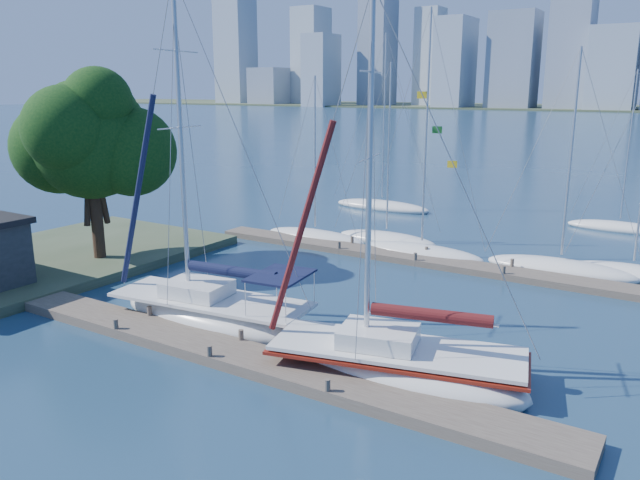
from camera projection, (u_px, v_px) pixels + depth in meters
The scene contains 14 objects.
ground at pixel (226, 357), 23.39m from camera, with size 700.00×700.00×0.00m, color #182E4D.
near_dock at pixel (226, 353), 23.34m from camera, with size 26.00×2.00×0.40m, color #4B4037.
far_dock at pixel (437, 262), 35.48m from camera, with size 30.00×1.80×0.36m, color #4B4037.
shore at pixel (26, 266), 34.57m from camera, with size 12.00×22.00×0.50m, color #38472D.
tree at pixel (90, 137), 33.74m from camera, with size 8.58×7.81×10.95m.
sailboat_navy at pixel (210, 299), 26.62m from camera, with size 9.86×4.26×14.81m.
sailboat_maroon at pixel (396, 350), 21.65m from camera, with size 9.84×5.19×13.60m.
bg_boat_0 at pixel (315, 236), 41.46m from camera, with size 7.64×3.63×10.92m.
bg_boat_1 at pixel (386, 239), 40.73m from camera, with size 7.20×4.23×11.72m.
bg_boat_2 at pixel (422, 252), 37.38m from camera, with size 7.74×2.30×14.50m.
bg_boat_3 at pixel (560, 269), 33.98m from camera, with size 8.32×4.63×12.24m.
bg_boat_4 at pixel (633, 274), 33.03m from camera, with size 7.14×2.56×11.55m.
bg_boat_6 at pixel (382, 206), 52.00m from camera, with size 8.71×3.78×14.40m.
bg_boat_7 at pixel (620, 227), 44.15m from camera, with size 7.22×3.07×11.37m.
Camera 1 is at (14.50, -16.48, 9.84)m, focal length 35.00 mm.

